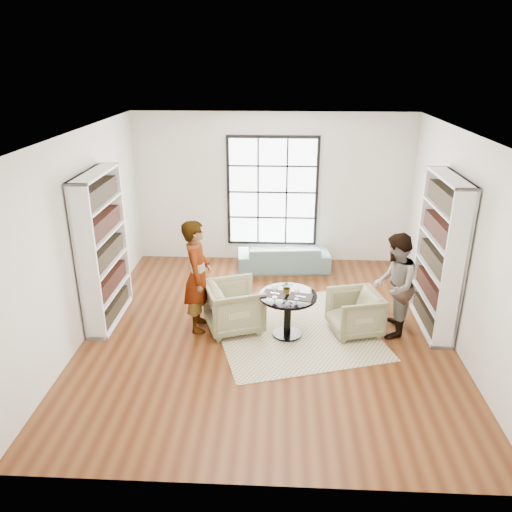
# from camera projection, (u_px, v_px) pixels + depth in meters

# --- Properties ---
(ground) EXTENTS (6.00, 6.00, 0.00)m
(ground) POSITION_uv_depth(u_px,v_px,m) (267.00, 331.00, 7.74)
(ground) COLOR brown
(room_shell) EXTENTS (6.00, 6.01, 6.00)m
(room_shell) POSITION_uv_depth(u_px,v_px,m) (269.00, 243.00, 7.77)
(room_shell) COLOR silver
(room_shell) RESTS_ON ground
(rug) EXTENTS (2.92, 2.92, 0.01)m
(rug) POSITION_uv_depth(u_px,v_px,m) (295.00, 330.00, 7.76)
(rug) COLOR #C8B696
(rug) RESTS_ON ground
(pedestal_table) EXTENTS (0.86, 0.86, 0.69)m
(pedestal_table) POSITION_uv_depth(u_px,v_px,m) (288.00, 306.00, 7.44)
(pedestal_table) COLOR black
(pedestal_table) RESTS_ON ground
(sofa) EXTENTS (1.85, 0.86, 0.53)m
(sofa) POSITION_uv_depth(u_px,v_px,m) (284.00, 257.00, 9.90)
(sofa) COLOR gray
(sofa) RESTS_ON ground
(armchair_left) EXTENTS (1.05, 1.04, 0.76)m
(armchair_left) POSITION_uv_depth(u_px,v_px,m) (234.00, 307.00, 7.69)
(armchair_left) COLOR tan
(armchair_left) RESTS_ON ground
(armchair_right) EXTENTS (0.88, 0.87, 0.67)m
(armchair_right) POSITION_uv_depth(u_px,v_px,m) (355.00, 313.00, 7.60)
(armchair_right) COLOR tan
(armchair_right) RESTS_ON ground
(person_left) EXTENTS (0.44, 0.66, 1.76)m
(person_left) POSITION_uv_depth(u_px,v_px,m) (198.00, 276.00, 7.53)
(person_left) COLOR gray
(person_left) RESTS_ON ground
(person_right) EXTENTS (0.78, 0.91, 1.61)m
(person_right) POSITION_uv_depth(u_px,v_px,m) (394.00, 286.00, 7.40)
(person_right) COLOR gray
(person_right) RESTS_ON ground
(placemat_left) EXTENTS (0.39, 0.33, 0.01)m
(placemat_left) POSITION_uv_depth(u_px,v_px,m) (275.00, 294.00, 7.40)
(placemat_left) COLOR #282522
(placemat_left) RESTS_ON pedestal_table
(placemat_right) EXTENTS (0.39, 0.33, 0.01)m
(placemat_right) POSITION_uv_depth(u_px,v_px,m) (300.00, 297.00, 7.30)
(placemat_right) COLOR #282522
(placemat_right) RESTS_ON pedestal_table
(cutlery_left) EXTENTS (0.18, 0.25, 0.01)m
(cutlery_left) POSITION_uv_depth(u_px,v_px,m) (275.00, 293.00, 7.39)
(cutlery_left) COLOR silver
(cutlery_left) RESTS_ON placemat_left
(cutlery_right) EXTENTS (0.18, 0.25, 0.01)m
(cutlery_right) POSITION_uv_depth(u_px,v_px,m) (300.00, 296.00, 7.30)
(cutlery_right) COLOR silver
(cutlery_right) RESTS_ON placemat_right
(wine_glass_left) EXTENTS (0.10, 0.10, 0.21)m
(wine_glass_left) POSITION_uv_depth(u_px,v_px,m) (275.00, 288.00, 7.23)
(wine_glass_left) COLOR silver
(wine_glass_left) RESTS_ON pedestal_table
(wine_glass_right) EXTENTS (0.08, 0.08, 0.18)m
(wine_glass_right) POSITION_uv_depth(u_px,v_px,m) (297.00, 291.00, 7.18)
(wine_glass_right) COLOR silver
(wine_glass_right) RESTS_ON pedestal_table
(flower_centerpiece) EXTENTS (0.18, 0.16, 0.20)m
(flower_centerpiece) POSITION_uv_depth(u_px,v_px,m) (287.00, 287.00, 7.37)
(flower_centerpiece) COLOR gray
(flower_centerpiece) RESTS_ON pedestal_table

